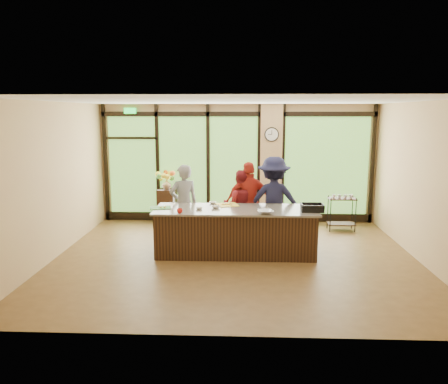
# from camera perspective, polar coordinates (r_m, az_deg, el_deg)

# --- Properties ---
(floor) EXTENTS (7.00, 7.00, 0.00)m
(floor) POSITION_cam_1_polar(r_m,az_deg,el_deg) (8.58, 1.47, -8.65)
(floor) COLOR brown
(floor) RESTS_ON ground
(ceiling) EXTENTS (7.00, 7.00, 0.00)m
(ceiling) POSITION_cam_1_polar(r_m,az_deg,el_deg) (8.11, 1.57, 11.82)
(ceiling) COLOR white
(ceiling) RESTS_ON back_wall
(back_wall) EXTENTS (7.00, 0.00, 7.00)m
(back_wall) POSITION_cam_1_polar(r_m,az_deg,el_deg) (11.18, 1.77, 3.72)
(back_wall) COLOR tan
(back_wall) RESTS_ON floor
(left_wall) EXTENTS (0.00, 6.00, 6.00)m
(left_wall) POSITION_cam_1_polar(r_m,az_deg,el_deg) (8.98, -21.43, 1.35)
(left_wall) COLOR tan
(left_wall) RESTS_ON floor
(right_wall) EXTENTS (0.00, 6.00, 6.00)m
(right_wall) POSITION_cam_1_polar(r_m,az_deg,el_deg) (8.88, 24.74, 1.03)
(right_wall) COLOR tan
(right_wall) RESTS_ON floor
(window_wall) EXTENTS (6.90, 0.12, 3.00)m
(window_wall) POSITION_cam_1_polar(r_m,az_deg,el_deg) (11.15, 2.60, 3.15)
(window_wall) COLOR tan
(window_wall) RESTS_ON floor
(island_base) EXTENTS (3.10, 1.00, 0.88)m
(island_base) POSITION_cam_1_polar(r_m,az_deg,el_deg) (8.73, 1.52, -5.28)
(island_base) COLOR #321E10
(island_base) RESTS_ON floor
(countertop) EXTENTS (3.20, 1.10, 0.04)m
(countertop) POSITION_cam_1_polar(r_m,az_deg,el_deg) (8.62, 1.53, -2.33)
(countertop) COLOR slate
(countertop) RESTS_ON island_base
(wall_clock) EXTENTS (0.36, 0.04, 0.36)m
(wall_clock) POSITION_cam_1_polar(r_m,az_deg,el_deg) (11.01, 6.25, 7.48)
(wall_clock) COLOR black
(wall_clock) RESTS_ON window_wall
(cook_left) EXTENTS (0.74, 0.64, 1.72)m
(cook_left) POSITION_cam_1_polar(r_m,az_deg,el_deg) (9.39, -5.28, -1.57)
(cook_left) COLOR gray
(cook_left) RESTS_ON floor
(cook_midleft) EXTENTS (0.80, 0.64, 1.58)m
(cook_midleft) POSITION_cam_1_polar(r_m,az_deg,el_deg) (9.48, 2.18, -1.84)
(cook_midleft) COLOR maroon
(cook_midleft) RESTS_ON floor
(cook_midright) EXTENTS (1.08, 0.57, 1.76)m
(cook_midright) POSITION_cam_1_polar(r_m,az_deg,el_deg) (9.44, 3.33, -1.36)
(cook_midright) COLOR red
(cook_midright) RESTS_ON floor
(cook_right) EXTENTS (1.21, 0.70, 1.87)m
(cook_right) POSITION_cam_1_polar(r_m,az_deg,el_deg) (9.43, 6.49, -1.07)
(cook_right) COLOR #171833
(cook_right) RESTS_ON floor
(roasting_pan) EXTENTS (0.43, 0.34, 0.08)m
(roasting_pan) POSITION_cam_1_polar(r_m,az_deg,el_deg) (8.56, 11.43, -2.23)
(roasting_pan) COLOR black
(roasting_pan) RESTS_ON countertop
(mixing_bowl) EXTENTS (0.33, 0.33, 0.07)m
(mixing_bowl) POSITION_cam_1_polar(r_m,az_deg,el_deg) (8.21, 5.41, -2.62)
(mixing_bowl) COLOR silver
(mixing_bowl) RESTS_ON countertop
(cutting_board_left) EXTENTS (0.47, 0.39, 0.01)m
(cutting_board_left) POSITION_cam_1_polar(r_m,az_deg,el_deg) (8.77, -8.31, -2.04)
(cutting_board_left) COLOR #3B822F
(cutting_board_left) RESTS_ON countertop
(cutting_board_center) EXTENTS (0.46, 0.39, 0.01)m
(cutting_board_center) POSITION_cam_1_polar(r_m,az_deg,el_deg) (8.90, 0.57, -1.75)
(cutting_board_center) COLOR yellow
(cutting_board_center) RESTS_ON countertop
(cutting_board_right) EXTENTS (0.50, 0.44, 0.01)m
(cutting_board_right) POSITION_cam_1_polar(r_m,az_deg,el_deg) (8.99, 0.36, -1.63)
(cutting_board_right) COLOR yellow
(cutting_board_right) RESTS_ON countertop
(prep_bowl_near) EXTENTS (0.20, 0.20, 0.05)m
(prep_bowl_near) POSITION_cam_1_polar(r_m,az_deg,el_deg) (8.67, -1.10, -1.95)
(prep_bowl_near) COLOR silver
(prep_bowl_near) RESTS_ON countertop
(prep_bowl_mid) EXTENTS (0.13, 0.13, 0.04)m
(prep_bowl_mid) POSITION_cam_1_polar(r_m,az_deg,el_deg) (8.56, -3.26, -2.16)
(prep_bowl_mid) COLOR silver
(prep_bowl_mid) RESTS_ON countertop
(prep_bowl_far) EXTENTS (0.15, 0.15, 0.04)m
(prep_bowl_far) POSITION_cam_1_polar(r_m,az_deg,el_deg) (9.11, -1.48, -1.40)
(prep_bowl_far) COLOR silver
(prep_bowl_far) RESTS_ON countertop
(red_ramekin) EXTENTS (0.12, 0.12, 0.09)m
(red_ramekin) POSITION_cam_1_polar(r_m,az_deg,el_deg) (8.27, -5.79, -2.48)
(red_ramekin) COLOR red
(red_ramekin) RESTS_ON countertop
(flower_stand) EXTENTS (0.49, 0.49, 0.87)m
(flower_stand) POSITION_cam_1_polar(r_m,az_deg,el_deg) (11.28, -7.42, -1.80)
(flower_stand) COLOR #321E10
(flower_stand) RESTS_ON floor
(flower_vase) EXTENTS (0.28, 0.28, 0.26)m
(flower_vase) POSITION_cam_1_polar(r_m,az_deg,el_deg) (11.17, -7.48, 1.02)
(flower_vase) COLOR olive
(flower_vase) RESTS_ON flower_stand
(bar_cart) EXTENTS (0.64, 0.37, 0.88)m
(bar_cart) POSITION_cam_1_polar(r_m,az_deg,el_deg) (10.77, 15.12, -2.15)
(bar_cart) COLOR #321E10
(bar_cart) RESTS_ON floor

